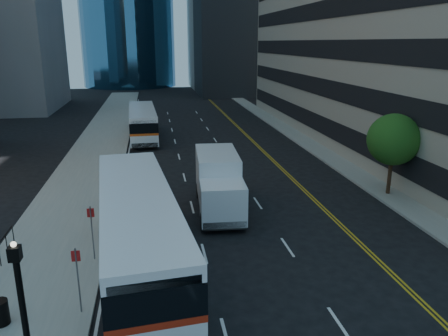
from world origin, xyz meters
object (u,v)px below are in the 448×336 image
lamp_post (24,318)px  bus_front (138,227)px  bus_rear (142,122)px  street_tree (394,140)px  box_truck (219,182)px  trash_can (0,313)px

lamp_post → bus_front: 7.66m
bus_rear → street_tree: bearing=-54.6°
bus_rear → box_truck: 21.49m
bus_rear → box_truck: (4.58, -21.00, 0.07)m
bus_rear → bus_front: bearing=-91.8°
box_truck → trash_can: (-8.97, -9.50, -1.13)m
lamp_post → street_tree: bearing=37.9°
lamp_post → trash_can: bearing=118.1°
bus_rear → trash_can: (-4.39, -30.50, -1.05)m
street_tree → lamp_post: bearing=-142.1°
bus_front → bus_rear: size_ratio=1.16×
lamp_post → box_truck: lamp_post is taller
bus_rear → box_truck: bearing=-80.0°
lamp_post → box_truck: size_ratio=0.66×
lamp_post → bus_front: bearing=70.0°
trash_can → lamp_post: bearing=-61.9°
street_tree → bus_front: street_tree is taller
box_truck → lamp_post: bearing=-114.3°
lamp_post → trash_can: lamp_post is taller
bus_front → lamp_post: bearing=-115.9°
lamp_post → bus_rear: size_ratio=0.39×
bus_front → trash_can: bus_front is taller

